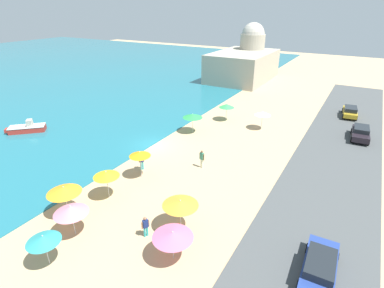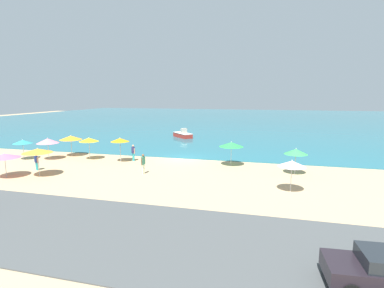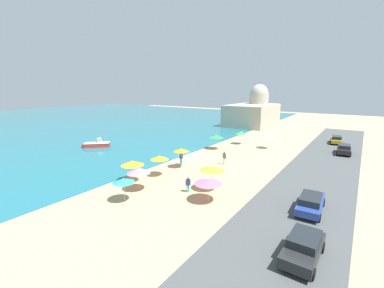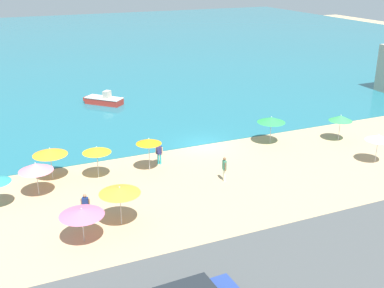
% 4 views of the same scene
% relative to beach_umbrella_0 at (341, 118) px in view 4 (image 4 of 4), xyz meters
% --- Properties ---
extents(ground_plane, '(160.00, 160.00, 0.00)m').
position_rel_beach_umbrella_0_xyz_m(ground_plane, '(-11.30, 3.75, -2.03)').
color(ground_plane, tan).
extents(sea, '(150.00, 110.00, 0.05)m').
position_rel_beach_umbrella_0_xyz_m(sea, '(-11.30, 58.75, -2.01)').
color(sea, '#206A7A').
rests_on(sea, ground_plane).
extents(coastal_road, '(80.00, 8.00, 0.06)m').
position_rel_beach_umbrella_0_xyz_m(coastal_road, '(-11.30, -14.25, -2.00)').
color(coastal_road, '#474B4B').
rests_on(coastal_road, ground_plane).
extents(beach_umbrella_0, '(2.01, 2.01, 2.34)m').
position_rel_beach_umbrella_0_xyz_m(beach_umbrella_0, '(0.00, 0.00, 0.00)').
color(beach_umbrella_0, '#B2B2B7').
rests_on(beach_umbrella_0, ground_plane).
extents(beach_umbrella_1, '(1.89, 1.89, 2.57)m').
position_rel_beach_umbrella_0_xyz_m(beach_umbrella_1, '(-17.18, 0.58, 0.28)').
color(beach_umbrella_1, '#B2B2B7').
rests_on(beach_umbrella_1, ground_plane).
extents(beach_umbrella_2, '(2.49, 2.49, 2.11)m').
position_rel_beach_umbrella_0_xyz_m(beach_umbrella_2, '(-23.74, -7.20, -0.17)').
color(beach_umbrella_2, '#B2B2B7').
rests_on(beach_umbrella_2, ground_plane).
extents(beach_umbrella_4, '(2.27, 2.27, 2.36)m').
position_rel_beach_umbrella_0_xyz_m(beach_umbrella_4, '(-25.31, -0.25, -0.00)').
color(beach_umbrella_4, '#B2B2B7').
rests_on(beach_umbrella_4, ground_plane).
extents(beach_umbrella_5, '(2.37, 2.37, 2.41)m').
position_rel_beach_umbrella_0_xyz_m(beach_umbrella_5, '(-5.85, 1.80, 0.09)').
color(beach_umbrella_5, '#B2B2B7').
rests_on(beach_umbrella_5, ground_plane).
extents(beach_umbrella_6, '(2.45, 2.45, 2.48)m').
position_rel_beach_umbrella_0_xyz_m(beach_umbrella_6, '(-21.30, -6.20, 0.19)').
color(beach_umbrella_6, '#B2B2B7').
rests_on(beach_umbrella_6, ground_plane).
extents(beach_umbrella_7, '(1.97, 1.97, 2.35)m').
position_rel_beach_umbrella_0_xyz_m(beach_umbrella_7, '(-0.65, -5.09, 0.04)').
color(beach_umbrella_7, '#B2B2B7').
rests_on(beach_umbrella_7, ground_plane).
extents(beach_umbrella_8, '(2.05, 2.05, 2.43)m').
position_rel_beach_umbrella_0_xyz_m(beach_umbrella_8, '(-20.99, 0.84, 0.13)').
color(beach_umbrella_8, '#B2B2B7').
rests_on(beach_umbrella_8, ground_plane).
extents(beach_umbrella_9, '(2.45, 2.45, 2.41)m').
position_rel_beach_umbrella_0_xyz_m(beach_umbrella_9, '(-24.06, 1.96, 0.08)').
color(beach_umbrella_9, '#B2B2B7').
rests_on(beach_umbrella_9, ground_plane).
extents(bather_0, '(0.48, 0.39, 1.73)m').
position_rel_beach_umbrella_0_xyz_m(bather_0, '(-16.11, 1.38, -1.06)').
color(bather_0, teal).
rests_on(bather_0, ground_plane).
extents(bather_1, '(0.28, 0.56, 1.80)m').
position_rel_beach_umbrella_0_xyz_m(bather_1, '(-12.93, -3.30, -1.02)').
color(bather_1, '#F0F0CD').
rests_on(bather_1, ground_plane).
extents(bather_2, '(0.52, 0.35, 1.58)m').
position_rel_beach_umbrella_0_xyz_m(bather_2, '(-23.04, -4.53, -1.15)').
color(bather_2, teal).
rests_on(bather_2, ground_plane).
extents(skiff_nearshore, '(3.97, 4.03, 1.51)m').
position_rel_beach_umbrella_0_xyz_m(skiff_nearshore, '(-15.95, 19.28, -1.54)').
color(skiff_nearshore, '#B02F25').
rests_on(skiff_nearshore, sea).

